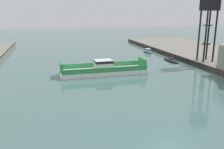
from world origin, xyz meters
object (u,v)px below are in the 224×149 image
object	(u,v)px
chain_ferry	(104,70)
crane_tower	(210,10)
moored_boat_far_left	(148,51)
moored_boat_mid_left	(171,60)

from	to	relation	value
chain_ferry	crane_tower	bearing A→B (deg)	3.65
crane_tower	moored_boat_far_left	bearing A→B (deg)	104.49
chain_ferry	moored_boat_mid_left	size ratio (longest dim) A/B	2.48
moored_boat_mid_left	moored_boat_far_left	world-z (taller)	moored_boat_far_left
moored_boat_mid_left	moored_boat_far_left	xyz separation A→B (m)	(-0.65, 16.08, 0.26)
chain_ferry	moored_boat_mid_left	world-z (taller)	chain_ferry
moored_boat_far_left	crane_tower	distance (m)	28.61
chain_ferry	moored_boat_far_left	size ratio (longest dim) A/B	3.27
moored_boat_mid_left	crane_tower	xyz separation A→B (m)	(5.56, -7.98, 14.45)
moored_boat_far_left	crane_tower	xyz separation A→B (m)	(6.22, -24.06, 14.19)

